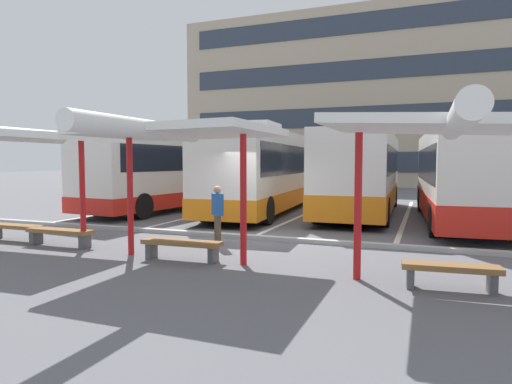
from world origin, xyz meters
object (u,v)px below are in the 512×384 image
at_px(coach_bus_3, 462,177).
at_px(bench_1, 60,233).
at_px(coach_bus_2, 362,174).
at_px(coach_bus_0, 174,171).
at_px(bench_0, 15,229).
at_px(waiting_shelter_1, 176,134).
at_px(coach_bus_1, 266,171).
at_px(bench_2, 182,245).
at_px(waiting_shelter_2, 455,128).
at_px(waiting_passenger_0, 218,211).
at_px(waiting_shelter_0, 22,137).
at_px(bench_3, 450,271).

bearing_deg(coach_bus_3, bench_1, -139.30).
bearing_deg(coach_bus_3, coach_bus_2, 158.49).
bearing_deg(coach_bus_2, coach_bus_0, -171.95).
xyz_separation_m(bench_0, bench_1, (1.80, -0.19, 0.00)).
bearing_deg(waiting_shelter_1, coach_bus_1, 98.66).
distance_m(bench_2, waiting_shelter_2, 5.97).
bearing_deg(bench_1, bench_2, -4.53).
xyz_separation_m(bench_2, waiting_passenger_0, (-0.13, 2.08, 0.54)).
bearing_deg(coach_bus_3, waiting_shelter_2, -94.71).
distance_m(bench_0, waiting_shelter_2, 11.33).
bearing_deg(bench_2, waiting_shelter_1, -90.00).
distance_m(bench_0, bench_1, 1.81).
relative_size(bench_1, waiting_passenger_0, 1.23).
distance_m(bench_1, bench_2, 3.80).
bearing_deg(coach_bus_2, waiting_shelter_0, -124.86).
bearing_deg(coach_bus_0, bench_3, -40.26).
relative_size(coach_bus_2, waiting_shelter_2, 2.20).
distance_m(bench_1, waiting_shelter_2, 9.57).
bearing_deg(bench_3, coach_bus_3, 85.23).
bearing_deg(bench_1, coach_bus_2, 57.97).
height_order(bench_1, bench_2, same).
bearing_deg(waiting_shelter_1, bench_0, 173.35).
bearing_deg(bench_1, waiting_passenger_0, 25.90).
distance_m(coach_bus_0, waiting_shelter_1, 11.07).
distance_m(coach_bus_3, waiting_passenger_0, 9.36).
xyz_separation_m(coach_bus_2, bench_2, (-2.51, -10.37, -1.34)).
bearing_deg(bench_1, waiting_shelter_2, -4.76).
bearing_deg(waiting_shelter_2, bench_1, 175.24).
bearing_deg(bench_0, waiting_shelter_0, -26.68).
relative_size(coach_bus_1, bench_1, 5.95).
xyz_separation_m(coach_bus_0, bench_2, (5.83, -9.19, -1.44)).
height_order(bench_0, bench_3, same).
bearing_deg(coach_bus_2, waiting_passenger_0, -107.66).
bearing_deg(coach_bus_0, waiting_passenger_0, -51.29).
height_order(waiting_shelter_1, bench_2, waiting_shelter_1).
xyz_separation_m(coach_bus_1, bench_0, (-4.07, -9.29, -1.43)).
bearing_deg(coach_bus_2, bench_0, -129.34).
distance_m(coach_bus_2, waiting_shelter_2, 11.28).
xyz_separation_m(coach_bus_3, bench_3, (-0.77, -9.27, -1.33)).
bearing_deg(waiting_shelter_0, coach_bus_3, 39.13).
distance_m(bench_1, bench_3, 9.26).
height_order(coach_bus_0, bench_0, coach_bus_0).
bearing_deg(bench_1, coach_bus_0, 102.94).
xyz_separation_m(coach_bus_0, waiting_shelter_1, (5.83, -9.35, 1.00)).
relative_size(coach_bus_3, waiting_shelter_2, 2.23).
bearing_deg(waiting_shelter_2, bench_2, 175.08).
bearing_deg(bench_3, waiting_shelter_2, -90.00).
height_order(waiting_shelter_0, bench_2, waiting_shelter_0).
bearing_deg(coach_bus_0, waiting_shelter_0, -82.89).
bearing_deg(bench_0, bench_2, -4.99).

